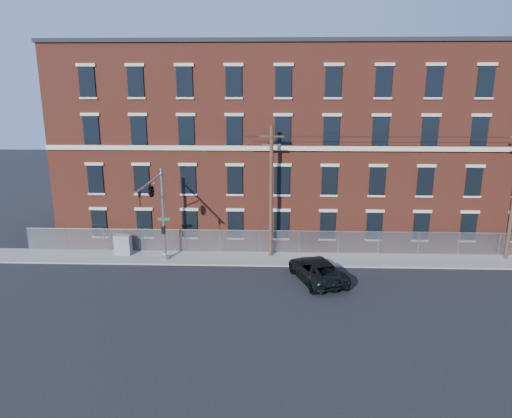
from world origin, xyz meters
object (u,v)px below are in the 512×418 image
object	(u,v)px
pickup_truck	(317,270)
utility_cabinet	(123,245)
traffic_signal_mast	(154,199)
utility_pole_near	(271,190)

from	to	relation	value
pickup_truck	utility_cabinet	distance (m)	15.32
traffic_signal_mast	utility_cabinet	distance (m)	6.57
traffic_signal_mast	utility_cabinet	xyz separation A→B (m)	(-3.53, 3.26, -4.48)
utility_pole_near	pickup_truck	world-z (taller)	utility_pole_near
pickup_truck	utility_cabinet	bearing A→B (deg)	-35.09
utility_cabinet	utility_pole_near	bearing A→B (deg)	5.95
traffic_signal_mast	utility_pole_near	distance (m)	8.70
utility_pole_near	pickup_truck	distance (m)	7.16
utility_pole_near	traffic_signal_mast	bearing A→B (deg)	-156.86
traffic_signal_mast	utility_cabinet	bearing A→B (deg)	137.26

